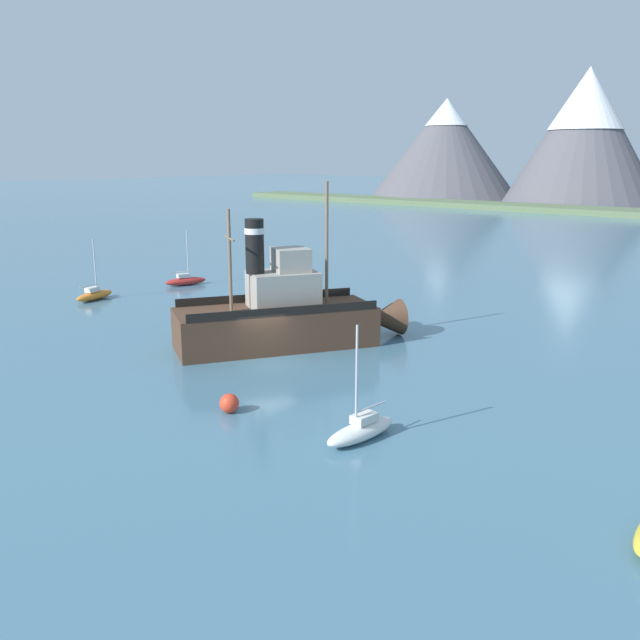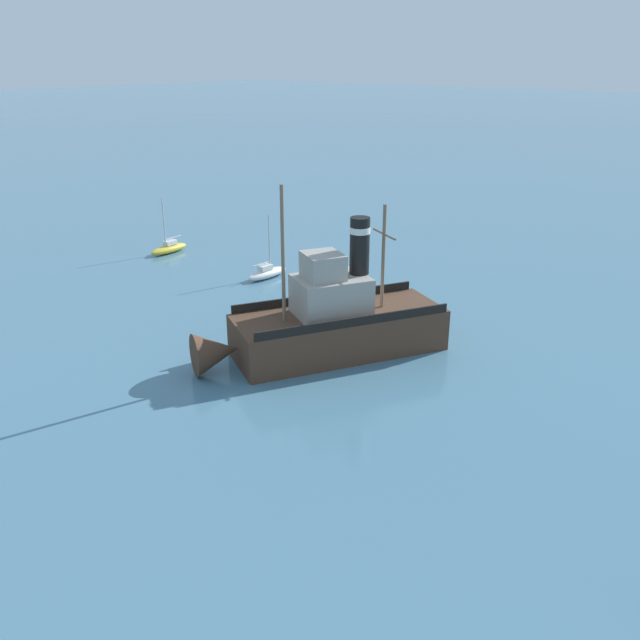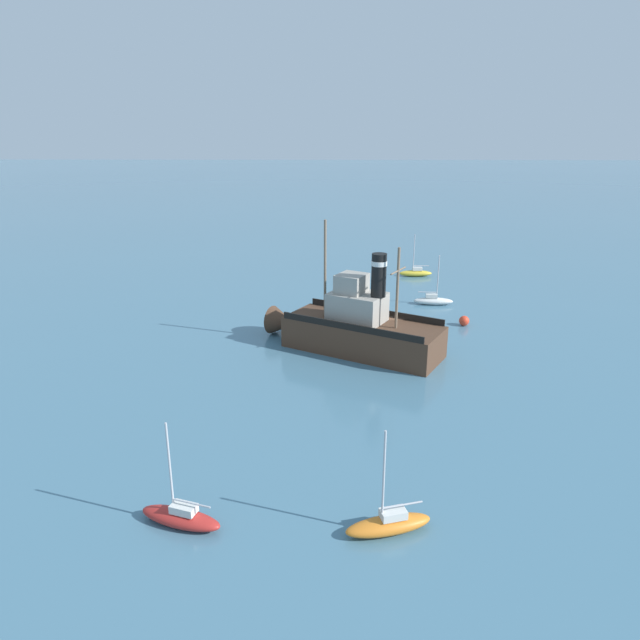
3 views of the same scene
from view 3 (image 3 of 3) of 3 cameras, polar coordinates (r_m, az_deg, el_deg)
ground_plane at (r=46.10m, az=7.09°, el=-2.31°), size 600.00×600.00×0.00m
old_tugboat at (r=43.79m, az=3.55°, el=-0.78°), size 9.89×14.25×9.90m
sailboat_orange at (r=25.74m, az=6.89°, el=-19.56°), size 2.12×3.96×4.90m
sailboat_red at (r=26.63m, az=-13.75°, el=-18.55°), size 2.20×3.95×4.90m
sailboat_yellow at (r=67.69m, az=9.53°, el=4.69°), size 1.17×3.82×4.90m
sailboat_white at (r=56.82m, az=11.25°, el=1.94°), size 1.33×3.86×4.90m
mooring_buoy at (r=51.24m, az=14.21°, el=-0.07°), size 0.89×0.89×0.89m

